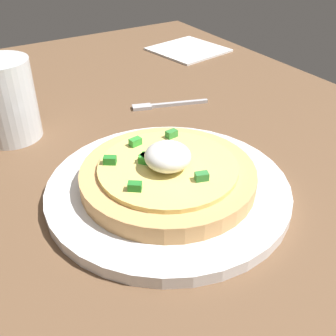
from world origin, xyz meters
The scene contains 6 objects.
dining_table centered at (0.00, 0.00, 1.34)cm, with size 124.06×68.97×2.68cm, color brown.
plate centered at (-1.97, -5.36, 3.32)cm, with size 25.38×25.38×1.28cm, color white.
pizza centered at (-1.95, -5.38, 5.27)cm, with size 18.07×18.07×5.01cm.
cup_far centered at (-23.20, -16.05, 7.22)cm, with size 7.43×7.43×10.23cm.
fork centered at (-20.65, 5.35, 2.93)cm, with size 4.68×11.21×0.50cm.
napkin centered at (-40.69, 23.31, 2.88)cm, with size 12.88×12.88×0.40cm, color white.
Camera 1 is at (27.44, -23.47, 29.03)cm, focal length 43.74 mm.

